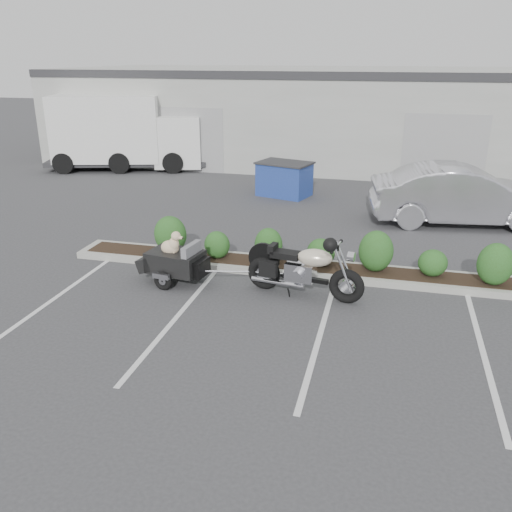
% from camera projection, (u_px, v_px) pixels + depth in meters
% --- Properties ---
extents(ground, '(90.00, 90.00, 0.00)m').
position_uv_depth(ground, '(262.00, 311.00, 10.37)').
color(ground, '#38383A').
rests_on(ground, ground).
extents(planter_kerb, '(12.00, 1.00, 0.15)m').
position_uv_depth(planter_kerb, '(328.00, 271.00, 12.11)').
color(planter_kerb, '#9E9E93').
rests_on(planter_kerb, ground).
extents(building, '(26.00, 10.00, 4.00)m').
position_uv_depth(building, '(348.00, 114.00, 25.10)').
color(building, '#9EA099').
rests_on(building, ground).
extents(motorcycle, '(2.46, 0.97, 1.42)m').
position_uv_depth(motorcycle, '(304.00, 270.00, 10.85)').
color(motorcycle, black).
rests_on(motorcycle, ground).
extents(pet_trailer, '(1.99, 1.13, 1.17)m').
position_uv_depth(pet_trailer, '(175.00, 261.00, 11.54)').
color(pet_trailer, black).
rests_on(pet_trailer, ground).
extents(sedan, '(5.30, 2.48, 1.68)m').
position_uv_depth(sedan, '(462.00, 195.00, 15.43)').
color(sedan, silver).
rests_on(sedan, ground).
extents(dumpster, '(2.04, 1.67, 1.16)m').
position_uv_depth(dumpster, '(284.00, 179.00, 18.62)').
color(dumpster, navy).
rests_on(dumpster, ground).
extents(delivery_truck, '(6.96, 3.80, 3.04)m').
position_uv_depth(delivery_truck, '(126.00, 134.00, 22.74)').
color(delivery_truck, white).
rests_on(delivery_truck, ground).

